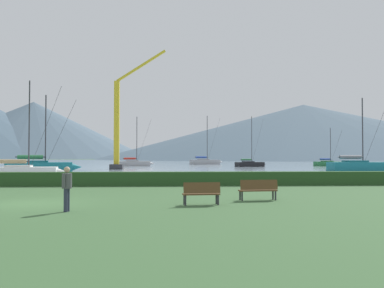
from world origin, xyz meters
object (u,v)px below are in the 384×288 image
(sailboat_slip_3, at_px, (135,163))
(park_bench_near_path, at_px, (201,192))
(dock_crane, at_px, (119,128))
(sailboat_slip_0, at_px, (24,171))
(sailboat_slip_11, at_px, (205,161))
(person_seated_viewer, at_px, (67,185))
(sailboat_slip_10, at_px, (41,166))
(sailboat_slip_2, at_px, (359,166))
(park_bench_under_tree, at_px, (258,189))
(sailboat_slip_5, at_px, (329,163))
(sailboat_slip_4, at_px, (250,164))

(sailboat_slip_3, bearing_deg, park_bench_near_path, -97.21)
(sailboat_slip_3, xyz_separation_m, park_bench_near_path, (8.51, -71.10, -0.11))
(dock_crane, bearing_deg, sailboat_slip_0, -103.65)
(sailboat_slip_0, xyz_separation_m, sailboat_slip_11, (23.31, 65.48, 0.12))
(sailboat_slip_3, xyz_separation_m, person_seated_viewer, (3.42, -72.92, 0.34))
(sailboat_slip_10, relative_size, person_seated_viewer, 6.03)
(sailboat_slip_3, xyz_separation_m, sailboat_slip_11, (16.47, 18.39, 0.10))
(sailboat_slip_2, xyz_separation_m, park_bench_under_tree, (-21.87, -36.95, -0.22))
(sailboat_slip_11, bearing_deg, person_seated_viewer, -113.79)
(park_bench_near_path, bearing_deg, sailboat_slip_5, 58.94)
(sailboat_slip_0, bearing_deg, person_seated_viewer, -77.12)
(sailboat_slip_2, distance_m, person_seated_viewer, 50.21)
(sailboat_slip_11, xyz_separation_m, park_bench_near_path, (-7.96, -89.49, -0.20))
(sailboat_slip_0, xyz_separation_m, sailboat_slip_2, (39.97, 14.65, 0.14))
(sailboat_slip_10, bearing_deg, park_bench_under_tree, -73.77)
(park_bench_near_path, relative_size, dock_crane, 0.08)
(sailboat_slip_2, bearing_deg, sailboat_slip_0, -163.20)
(sailboat_slip_4, distance_m, sailboat_slip_10, 42.66)
(sailboat_slip_10, height_order, dock_crane, dock_crane)
(sailboat_slip_4, distance_m, sailboat_slip_5, 18.37)
(sailboat_slip_3, bearing_deg, sailboat_slip_10, -119.35)
(dock_crane, bearing_deg, person_seated_viewer, -85.38)
(sailboat_slip_3, height_order, park_bench_under_tree, sailboat_slip_3)
(sailboat_slip_3, height_order, sailboat_slip_10, sailboat_slip_3)
(sailboat_slip_5, bearing_deg, park_bench_near_path, -125.60)
(sailboat_slip_11, relative_size, person_seated_viewer, 7.53)
(sailboat_slip_4, bearing_deg, person_seated_viewer, -125.70)
(sailboat_slip_10, distance_m, person_seated_viewer, 41.18)
(park_bench_under_tree, relative_size, person_seated_viewer, 1.09)
(sailboat_slip_4, height_order, park_bench_under_tree, sailboat_slip_4)
(sailboat_slip_3, height_order, dock_crane, dock_crane)
(sailboat_slip_2, xyz_separation_m, person_seated_viewer, (-29.72, -40.47, 0.22))
(sailboat_slip_4, bearing_deg, sailboat_slip_10, -158.76)
(sailboat_slip_3, relative_size, sailboat_slip_5, 1.28)
(park_bench_near_path, xyz_separation_m, dock_crane, (-9.22, 49.25, 5.92))
(sailboat_slip_4, height_order, sailboat_slip_11, sailboat_slip_11)
(person_seated_viewer, bearing_deg, sailboat_slip_5, 73.92)
(sailboat_slip_5, distance_m, park_bench_near_path, 76.94)
(park_bench_under_tree, relative_size, dock_crane, 0.09)
(sailboat_slip_4, distance_m, sailboat_slip_11, 25.37)
(sailboat_slip_5, bearing_deg, sailboat_slip_2, -114.80)
(sailboat_slip_0, distance_m, park_bench_near_path, 28.50)
(sailboat_slip_3, bearing_deg, sailboat_slip_0, -112.30)
(sailboat_slip_0, bearing_deg, sailboat_slip_2, 11.35)
(park_bench_near_path, height_order, dock_crane, dock_crane)
(sailboat_slip_2, relative_size, sailboat_slip_5, 1.25)
(park_bench_near_path, bearing_deg, person_seated_viewer, -166.51)
(sailboat_slip_4, height_order, park_bench_near_path, sailboat_slip_4)
(sailboat_slip_0, relative_size, sailboat_slip_2, 0.94)
(sailboat_slip_5, distance_m, person_seated_viewer, 80.82)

